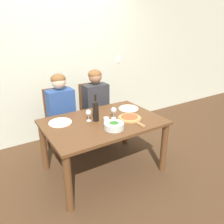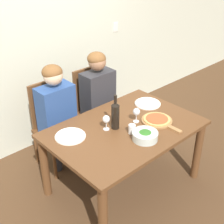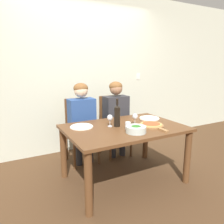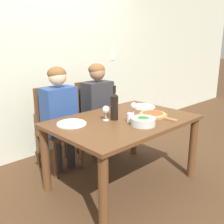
{
  "view_description": "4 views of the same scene",
  "coord_description": "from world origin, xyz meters",
  "px_view_note": "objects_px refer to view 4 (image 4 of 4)",
  "views": [
    {
      "loc": [
        -1.24,
        -2.19,
        1.83
      ],
      "look_at": [
        0.12,
        -0.02,
        0.82
      ],
      "focal_mm": 35.0,
      "sensor_mm": 36.0,
      "label": 1
    },
    {
      "loc": [
        -1.81,
        -1.78,
        2.32
      ],
      "look_at": [
        -0.07,
        0.11,
        0.87
      ],
      "focal_mm": 50.0,
      "sensor_mm": 36.0,
      "label": 2
    },
    {
      "loc": [
        -1.37,
        -2.24,
        1.49
      ],
      "look_at": [
        -0.13,
        0.08,
        0.91
      ],
      "focal_mm": 35.0,
      "sensor_mm": 36.0,
      "label": 3
    },
    {
      "loc": [
        -1.84,
        -1.76,
        1.5
      ],
      "look_at": [
        -0.04,
        0.13,
        0.78
      ],
      "focal_mm": 42.0,
      "sensor_mm": 36.0,
      "label": 4
    }
  ],
  "objects_px": {
    "person_woman": "(60,110)",
    "pizza_on_board": "(154,115)",
    "dinner_plate_right": "(143,107)",
    "water_tumbler": "(130,118)",
    "chair_left": "(56,126)",
    "wine_bottle": "(114,106)",
    "broccoli_bowl": "(143,121)",
    "dinner_plate_left": "(72,124)",
    "person_man": "(98,102)",
    "wine_glass_left": "(106,110)",
    "chair_right": "(93,116)",
    "wine_glass_right": "(134,107)"
  },
  "relations": [
    {
      "from": "person_woman",
      "to": "pizza_on_board",
      "type": "relative_size",
      "value": 2.73
    },
    {
      "from": "dinner_plate_right",
      "to": "water_tumbler",
      "type": "height_order",
      "value": "water_tumbler"
    },
    {
      "from": "chair_left",
      "to": "water_tumbler",
      "type": "distance_m",
      "value": 1.03
    },
    {
      "from": "wine_bottle",
      "to": "broccoli_bowl",
      "type": "distance_m",
      "value": 0.34
    },
    {
      "from": "person_woman",
      "to": "dinner_plate_right",
      "type": "bearing_deg",
      "value": -34.77
    },
    {
      "from": "dinner_plate_left",
      "to": "dinner_plate_right",
      "type": "height_order",
      "value": "same"
    },
    {
      "from": "person_man",
      "to": "dinner_plate_left",
      "type": "bearing_deg",
      "value": -146.91
    },
    {
      "from": "chair_left",
      "to": "pizza_on_board",
      "type": "distance_m",
      "value": 1.18
    },
    {
      "from": "chair_left",
      "to": "water_tumbler",
      "type": "bearing_deg",
      "value": -74.77
    },
    {
      "from": "person_woman",
      "to": "wine_glass_left",
      "type": "relative_size",
      "value": 8.07
    },
    {
      "from": "dinner_plate_left",
      "to": "water_tumbler",
      "type": "distance_m",
      "value": 0.57
    },
    {
      "from": "wine_glass_left",
      "to": "dinner_plate_left",
      "type": "bearing_deg",
      "value": 158.8
    },
    {
      "from": "person_man",
      "to": "broccoli_bowl",
      "type": "height_order",
      "value": "person_man"
    },
    {
      "from": "person_man",
      "to": "dinner_plate_right",
      "type": "relative_size",
      "value": 4.29
    },
    {
      "from": "wine_glass_left",
      "to": "dinner_plate_right",
      "type": "bearing_deg",
      "value": 6.36
    },
    {
      "from": "person_man",
      "to": "broccoli_bowl",
      "type": "relative_size",
      "value": 5.19
    },
    {
      "from": "dinner_plate_right",
      "to": "chair_right",
      "type": "bearing_deg",
      "value": 108.43
    },
    {
      "from": "dinner_plate_left",
      "to": "pizza_on_board",
      "type": "relative_size",
      "value": 0.64
    },
    {
      "from": "chair_left",
      "to": "dinner_plate_right",
      "type": "relative_size",
      "value": 3.42
    },
    {
      "from": "wine_glass_left",
      "to": "wine_glass_right",
      "type": "bearing_deg",
      "value": -16.69
    },
    {
      "from": "dinner_plate_right",
      "to": "wine_glass_right",
      "type": "relative_size",
      "value": 1.88
    },
    {
      "from": "dinner_plate_left",
      "to": "wine_glass_right",
      "type": "height_order",
      "value": "wine_glass_right"
    },
    {
      "from": "chair_right",
      "to": "dinner_plate_left",
      "type": "xyz_separation_m",
      "value": [
        -0.78,
        -0.62,
        0.22
      ]
    },
    {
      "from": "broccoli_bowl",
      "to": "pizza_on_board",
      "type": "relative_size",
      "value": 0.52
    },
    {
      "from": "chair_right",
      "to": "wine_bottle",
      "type": "height_order",
      "value": "wine_bottle"
    },
    {
      "from": "person_woman",
      "to": "dinner_plate_left",
      "type": "relative_size",
      "value": 4.29
    },
    {
      "from": "pizza_on_board",
      "to": "wine_glass_right",
      "type": "relative_size",
      "value": 2.96
    },
    {
      "from": "broccoli_bowl",
      "to": "wine_glass_left",
      "type": "xyz_separation_m",
      "value": [
        -0.15,
        0.36,
        0.07
      ]
    },
    {
      "from": "chair_left",
      "to": "pizza_on_board",
      "type": "bearing_deg",
      "value": -58.74
    },
    {
      "from": "dinner_plate_right",
      "to": "pizza_on_board",
      "type": "distance_m",
      "value": 0.37
    },
    {
      "from": "person_man",
      "to": "chair_right",
      "type": "bearing_deg",
      "value": 90.0
    },
    {
      "from": "chair_left",
      "to": "wine_glass_left",
      "type": "height_order",
      "value": "chair_left"
    },
    {
      "from": "dinner_plate_left",
      "to": "person_man",
      "type": "bearing_deg",
      "value": 33.09
    },
    {
      "from": "chair_left",
      "to": "wine_bottle",
      "type": "relative_size",
      "value": 2.78
    },
    {
      "from": "person_woman",
      "to": "wine_glass_left",
      "type": "bearing_deg",
      "value": -78.28
    },
    {
      "from": "water_tumbler",
      "to": "chair_right",
      "type": "bearing_deg",
      "value": 71.7
    },
    {
      "from": "wine_glass_right",
      "to": "wine_glass_left",
      "type": "bearing_deg",
      "value": 163.31
    },
    {
      "from": "pizza_on_board",
      "to": "dinner_plate_right",
      "type": "bearing_deg",
      "value": 56.64
    },
    {
      "from": "broccoli_bowl",
      "to": "water_tumbler",
      "type": "bearing_deg",
      "value": 95.99
    },
    {
      "from": "dinner_plate_left",
      "to": "wine_glass_left",
      "type": "bearing_deg",
      "value": -21.2
    },
    {
      "from": "person_man",
      "to": "broccoli_bowl",
      "type": "xyz_separation_m",
      "value": [
        -0.3,
        -0.99,
        0.03
      ]
    },
    {
      "from": "chair_right",
      "to": "wine_glass_left",
      "type": "distance_m",
      "value": 0.93
    },
    {
      "from": "broccoli_bowl",
      "to": "person_man",
      "type": "bearing_deg",
      "value": 73.09
    },
    {
      "from": "pizza_on_board",
      "to": "wine_glass_right",
      "type": "height_order",
      "value": "wine_glass_right"
    },
    {
      "from": "dinner_plate_left",
      "to": "wine_glass_left",
      "type": "distance_m",
      "value": 0.36
    },
    {
      "from": "chair_left",
      "to": "dinner_plate_left",
      "type": "height_order",
      "value": "chair_left"
    },
    {
      "from": "person_man",
      "to": "wine_bottle",
      "type": "height_order",
      "value": "person_man"
    },
    {
      "from": "chair_left",
      "to": "wine_glass_right",
      "type": "height_order",
      "value": "chair_left"
    },
    {
      "from": "person_man",
      "to": "dinner_plate_right",
      "type": "xyz_separation_m",
      "value": [
        0.22,
        -0.56,
        -0.0
      ]
    },
    {
      "from": "dinner_plate_left",
      "to": "chair_left",
      "type": "bearing_deg",
      "value": 72.44
    }
  ]
}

